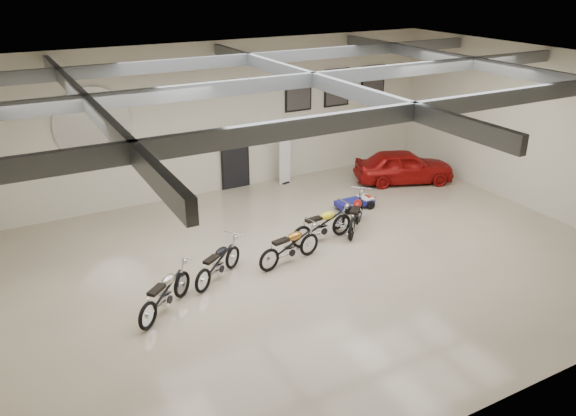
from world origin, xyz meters
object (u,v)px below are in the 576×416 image
motorcycle_yellow (322,224)px  go_kart (358,200)px  motorcycle_red (356,213)px  banner_stand (285,159)px  vintage_car (404,166)px  motorcycle_silver (165,292)px  motorcycle_gold (290,246)px  motorcycle_black (218,262)px

motorcycle_yellow → go_kart: size_ratio=1.31×
go_kart → motorcycle_red: bearing=-126.7°
banner_stand → go_kart: bearing=-85.1°
vintage_car → motorcycle_silver: bearing=133.3°
motorcycle_gold → vintage_car: 7.28m
go_kart → motorcycle_black: bearing=-159.1°
motorcycle_red → go_kart: 1.68m
motorcycle_black → motorcycle_gold: bearing=-37.0°
motorcycle_silver → go_kart: bearing=-18.5°
banner_stand → go_kart: 3.31m
motorcycle_gold → go_kart: motorcycle_gold is taller
motorcycle_yellow → motorcycle_red: (1.27, 0.17, 0.00)m
banner_stand → motorcycle_silver: banner_stand is taller
motorcycle_black → vintage_car: (8.42, 3.24, 0.11)m
vintage_car → motorcycle_black: bearing=132.5°
motorcycle_silver → motorcycle_yellow: 5.09m
motorcycle_silver → motorcycle_gold: size_ratio=1.01×
motorcycle_gold → vintage_car: (6.47, 3.34, 0.09)m
go_kart → vintage_car: (2.79, 1.17, 0.32)m
motorcycle_red → vintage_car: bearing=-12.1°
banner_stand → motorcycle_yellow: banner_stand is taller
banner_stand → motorcycle_black: size_ratio=0.97×
motorcycle_black → motorcycle_yellow: bearing=-24.4°
motorcycle_black → vintage_car: vintage_car is taller
motorcycle_silver → motorcycle_red: 6.36m
motorcycle_yellow → vintage_car: size_ratio=0.58×
motorcycle_black → vintage_car: 9.02m
vintage_car → motorcycle_gold: bearing=138.7°
motorcycle_gold → motorcycle_black: bearing=166.0°
motorcycle_black → motorcycle_gold: motorcycle_gold is taller
motorcycle_black → go_kart: motorcycle_black is taller
banner_stand → motorcycle_yellow: 4.77m
motorcycle_gold → go_kart: 4.27m
motorcycle_black → motorcycle_red: (4.62, 0.75, 0.04)m
motorcycle_red → go_kart: (1.01, 1.32, -0.25)m
banner_stand → motorcycle_gold: banner_stand is taller
motorcycle_yellow → go_kart: 2.73m
motorcycle_black → motorcycle_gold: (1.95, -0.09, 0.02)m
motorcycle_silver → motorcycle_black: 1.73m
vintage_car → motorcycle_yellow: bearing=139.1°
motorcycle_yellow → motorcycle_red: motorcycle_red is taller
motorcycle_yellow → motorcycle_red: size_ratio=1.00×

